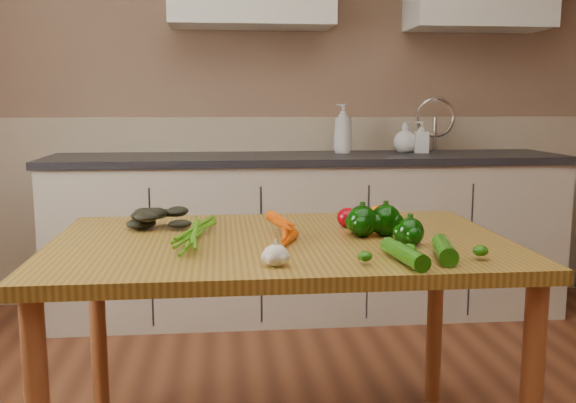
% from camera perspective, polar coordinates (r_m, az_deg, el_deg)
% --- Properties ---
extents(room, '(4.04, 5.04, 2.64)m').
position_cam_1_polar(room, '(1.53, 4.47, 10.94)').
color(room, brown).
rests_on(room, ground).
extents(counter_run, '(2.84, 0.64, 1.14)m').
position_cam_1_polar(counter_run, '(3.63, 1.92, -2.79)').
color(counter_run, '#BAAE9B').
rests_on(counter_run, ground).
extents(table, '(1.43, 0.92, 0.76)m').
position_cam_1_polar(table, '(2.04, -0.68, -5.68)').
color(table, olive).
rests_on(table, ground).
extents(soap_bottle_a, '(0.15, 0.15, 0.28)m').
position_cam_1_polar(soap_bottle_a, '(3.69, 4.93, 6.49)').
color(soap_bottle_a, silver).
rests_on(soap_bottle_a, counter_run).
extents(soap_bottle_b, '(0.10, 0.09, 0.18)m').
position_cam_1_polar(soap_bottle_b, '(3.77, 11.77, 5.64)').
color(soap_bottle_b, silver).
rests_on(soap_bottle_b, counter_run).
extents(soap_bottle_c, '(0.18, 0.18, 0.17)m').
position_cam_1_polar(soap_bottle_c, '(3.78, 10.38, 5.63)').
color(soap_bottle_c, silver).
rests_on(soap_bottle_c, counter_run).
extents(carrot_bunch, '(0.27, 0.20, 0.07)m').
position_cam_1_polar(carrot_bunch, '(2.00, -2.99, -2.46)').
color(carrot_bunch, '#D74B05').
rests_on(carrot_bunch, table).
extents(leafy_greens, '(0.20, 0.18, 0.10)m').
position_cam_1_polar(leafy_greens, '(2.22, -11.15, -1.07)').
color(leafy_greens, black).
rests_on(leafy_greens, table).
extents(garlic_bulb, '(0.07, 0.07, 0.06)m').
position_cam_1_polar(garlic_bulb, '(1.69, -1.11, -4.80)').
color(garlic_bulb, silver).
rests_on(garlic_bulb, table).
extents(pepper_a, '(0.10, 0.10, 0.10)m').
position_cam_1_polar(pepper_a, '(2.06, 6.62, -1.77)').
color(pepper_a, black).
rests_on(pepper_a, table).
extents(pepper_b, '(0.10, 0.10, 0.10)m').
position_cam_1_polar(pepper_b, '(2.09, 8.67, -1.67)').
color(pepper_b, black).
rests_on(pepper_b, table).
extents(pepper_c, '(0.08, 0.08, 0.08)m').
position_cam_1_polar(pepper_c, '(1.95, 10.79, -2.68)').
color(pepper_c, black).
rests_on(pepper_c, table).
extents(tomato_a, '(0.08, 0.08, 0.07)m').
position_cam_1_polar(tomato_a, '(2.21, 5.34, -1.43)').
color(tomato_a, '#89020B').
rests_on(tomato_a, table).
extents(tomato_b, '(0.06, 0.06, 0.06)m').
position_cam_1_polar(tomato_b, '(2.25, 7.78, -1.43)').
color(tomato_b, '#DC6105').
rests_on(tomato_b, table).
extents(tomato_c, '(0.08, 0.08, 0.07)m').
position_cam_1_polar(tomato_c, '(2.26, 8.05, -1.22)').
color(tomato_c, '#DC6105').
rests_on(tomato_c, table).
extents(zucchini_a, '(0.09, 0.20, 0.05)m').
position_cam_1_polar(zucchini_a, '(1.81, 13.74, -4.19)').
color(zucchini_a, '#154C08').
rests_on(zucchini_a, table).
extents(zucchini_b, '(0.08, 0.23, 0.05)m').
position_cam_1_polar(zucchini_b, '(1.75, 10.30, -4.61)').
color(zucchini_b, '#154C08').
rests_on(zucchini_b, table).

